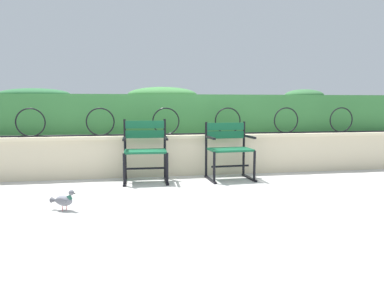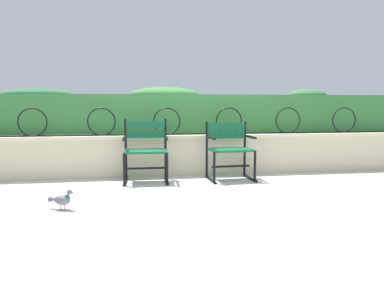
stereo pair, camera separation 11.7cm
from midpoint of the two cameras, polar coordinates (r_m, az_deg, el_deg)
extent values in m
plane|color=#B7B5AF|center=(5.09, -0.40, -6.33)|extent=(60.00, 60.00, 0.00)
cube|color=beige|center=(5.87, -1.82, -1.80)|extent=(7.98, 0.35, 0.57)
cube|color=beige|center=(5.83, -1.83, 1.24)|extent=(7.98, 0.41, 0.05)
cylinder|color=black|center=(5.76, -1.72, 1.54)|extent=(7.43, 0.02, 0.02)
torus|color=black|center=(5.85, -23.98, 3.03)|extent=(0.42, 0.02, 0.42)
torus|color=black|center=(5.70, -14.41, 3.30)|extent=(0.42, 0.02, 0.42)
torus|color=black|center=(5.71, -4.59, 3.48)|extent=(0.42, 0.02, 0.42)
torus|color=black|center=(5.88, 4.92, 3.55)|extent=(0.42, 0.02, 0.42)
torus|color=black|center=(6.21, 13.66, 3.54)|extent=(0.42, 0.02, 0.42)
torus|color=black|center=(6.66, 21.36, 3.46)|extent=(0.42, 0.02, 0.42)
cube|color=#387A3D|center=(6.29, -2.48, 4.68)|extent=(7.82, 0.61, 0.63)
ellipsoid|color=#306B3D|center=(6.40, -23.44, 7.01)|extent=(1.08, 0.55, 0.18)
ellipsoid|color=#3A743B|center=(6.26, -5.04, 7.52)|extent=(1.15, 0.55, 0.26)
ellipsoid|color=#376C3C|center=(6.95, 16.31, 7.16)|extent=(0.70, 0.55, 0.21)
cube|color=#145B38|center=(5.12, -7.75, -1.31)|extent=(0.58, 0.15, 0.03)
cube|color=#145B38|center=(5.25, -7.76, -1.11)|extent=(0.58, 0.15, 0.03)
cube|color=#145B38|center=(5.39, -7.77, -0.93)|extent=(0.58, 0.15, 0.03)
cube|color=#145B38|center=(5.46, -7.83, 2.97)|extent=(0.58, 0.05, 0.11)
cube|color=#145B38|center=(5.47, -7.81, 1.49)|extent=(0.58, 0.05, 0.11)
cylinder|color=black|center=(5.50, -4.77, -0.75)|extent=(0.04, 0.04, 0.88)
cylinder|color=black|center=(5.11, -4.47, -3.78)|extent=(0.04, 0.04, 0.44)
cube|color=black|center=(5.33, -4.58, -5.63)|extent=(0.06, 0.52, 0.02)
cube|color=black|center=(5.24, -4.64, 0.89)|extent=(0.05, 0.40, 0.03)
cylinder|color=black|center=(5.50, -10.78, -0.84)|extent=(0.04, 0.04, 0.88)
cylinder|color=black|center=(5.10, -10.96, -3.88)|extent=(0.04, 0.04, 0.44)
cube|color=black|center=(5.33, -10.81, -5.73)|extent=(0.06, 0.52, 0.02)
cube|color=black|center=(5.24, -10.94, 0.79)|extent=(0.05, 0.40, 0.03)
cylinder|color=black|center=(5.29, -7.72, -3.72)|extent=(0.55, 0.05, 0.03)
cube|color=#145B38|center=(5.29, 5.73, -1.04)|extent=(0.60, 0.16, 0.03)
cube|color=#145B38|center=(5.41, 5.26, -0.86)|extent=(0.60, 0.16, 0.03)
cube|color=#145B38|center=(5.54, 4.82, -0.70)|extent=(0.60, 0.16, 0.03)
cube|color=#145B38|center=(5.61, 4.53, 2.69)|extent=(0.60, 0.06, 0.11)
cube|color=#145B38|center=(5.62, 4.52, 1.41)|extent=(0.60, 0.06, 0.11)
cylinder|color=black|center=(5.74, 7.33, -0.73)|extent=(0.04, 0.04, 0.83)
cylinder|color=black|center=(5.37, 8.90, -3.34)|extent=(0.04, 0.04, 0.44)
cube|color=black|center=(5.58, 8.13, -5.14)|extent=(0.07, 0.52, 0.02)
cube|color=black|center=(5.50, 8.23, 1.09)|extent=(0.06, 0.40, 0.03)
cylinder|color=black|center=(5.56, 1.57, -0.90)|extent=(0.04, 0.04, 0.83)
cylinder|color=black|center=(5.18, 2.77, -3.62)|extent=(0.04, 0.04, 0.44)
cube|color=black|center=(5.40, 2.21, -5.47)|extent=(0.07, 0.52, 0.02)
cube|color=black|center=(5.31, 2.23, 0.97)|extent=(0.06, 0.40, 0.03)
cylinder|color=black|center=(5.45, 5.24, -3.39)|extent=(0.57, 0.06, 0.03)
ellipsoid|color=gray|center=(4.13, -19.73, -8.14)|extent=(0.21, 0.18, 0.11)
cylinder|color=#2D6B56|center=(4.09, -18.99, -7.76)|extent=(0.07, 0.07, 0.06)
sphere|color=slate|center=(4.06, -18.74, -7.05)|extent=(0.06, 0.06, 0.06)
cone|color=black|center=(4.04, -18.37, -7.16)|extent=(0.03, 0.02, 0.01)
cone|color=#595960|center=(4.20, -21.00, -8.02)|extent=(0.10, 0.09, 0.06)
ellipsoid|color=slate|center=(4.17, -19.49, -7.93)|extent=(0.14, 0.08, 0.07)
ellipsoid|color=slate|center=(4.10, -20.20, -8.18)|extent=(0.14, 0.08, 0.07)
cylinder|color=#C6515B|center=(4.16, -19.43, -9.17)|extent=(0.01, 0.01, 0.05)
cylinder|color=#C6515B|center=(4.14, -19.95, -9.25)|extent=(0.01, 0.01, 0.05)
camera|label=1|loc=(0.06, -90.65, -0.07)|focal=34.92mm
camera|label=2|loc=(0.06, 89.35, 0.07)|focal=34.92mm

